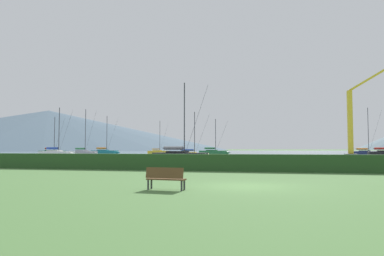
% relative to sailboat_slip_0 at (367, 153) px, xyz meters
% --- Properties ---
extents(ground_plane, '(1000.00, 1000.00, 0.00)m').
position_rel_sailboat_slip_0_xyz_m(ground_plane, '(-22.78, -77.25, -0.65)').
color(ground_plane, '#477038').
extents(harbor_water, '(320.00, 246.00, 0.00)m').
position_rel_sailboat_slip_0_xyz_m(harbor_water, '(-22.78, 59.75, -0.65)').
color(harbor_water, gray).
rests_on(harbor_water, ground_plane).
extents(hedge_line, '(80.00, 1.20, 1.30)m').
position_rel_sailboat_slip_0_xyz_m(hedge_line, '(-22.78, -66.25, -0.00)').
color(hedge_line, '#284C23').
rests_on(hedge_line, ground_plane).
extents(sailboat_slip_0, '(7.64, 2.69, 11.52)m').
position_rel_sailboat_slip_0_xyz_m(sailboat_slip_0, '(0.00, 0.00, 0.00)').
color(sailboat_slip_0, navy).
rests_on(sailboat_slip_0, harbor_water).
extents(sailboat_slip_1, '(8.63, 3.62, 10.74)m').
position_rel_sailboat_slip_0_xyz_m(sailboat_slip_1, '(-33.99, -46.44, 0.06)').
color(sailboat_slip_1, black).
rests_on(sailboat_slip_1, harbor_water).
extents(sailboat_slip_2, '(7.38, 3.39, 9.97)m').
position_rel_sailboat_slip_0_xyz_m(sailboat_slip_2, '(-55.62, 9.32, -0.04)').
color(sailboat_slip_2, gold).
rests_on(sailboat_slip_2, harbor_water).
extents(sailboat_slip_3, '(8.27, 3.60, 9.74)m').
position_rel_sailboat_slip_0_xyz_m(sailboat_slip_3, '(-76.63, -12.59, 0.02)').
color(sailboat_slip_3, '#236B38').
rests_on(sailboat_slip_3, harbor_water).
extents(sailboat_slip_4, '(8.45, 3.47, 9.92)m').
position_rel_sailboat_slip_0_xyz_m(sailboat_slip_4, '(-64.13, -29.72, 0.04)').
color(sailboat_slip_4, white).
rests_on(sailboat_slip_4, harbor_water).
extents(sailboat_slip_5, '(8.00, 3.54, 11.17)m').
position_rel_sailboat_slip_0_xyz_m(sailboat_slip_5, '(-66.43, -15.27, 0.02)').
color(sailboat_slip_5, '#9E9EA3').
rests_on(sailboat_slip_5, harbor_water).
extents(sailboat_slip_6, '(8.33, 2.51, 10.74)m').
position_rel_sailboat_slip_0_xyz_m(sailboat_slip_6, '(-67.52, -1.89, 0.05)').
color(sailboat_slip_6, '#19707A').
rests_on(sailboat_slip_6, harbor_water).
extents(sailboat_slip_10, '(6.80, 2.14, 8.33)m').
position_rel_sailboat_slip_0_xyz_m(sailboat_slip_10, '(-35.99, -30.76, -0.09)').
color(sailboat_slip_10, gold).
rests_on(sailboat_slip_10, harbor_water).
extents(sailboat_slip_11, '(8.50, 3.59, 9.44)m').
position_rel_sailboat_slip_0_xyz_m(sailboat_slip_11, '(-37.19, -0.34, 0.04)').
color(sailboat_slip_11, '#236B38').
rests_on(sailboat_slip_11, harbor_water).
extents(park_bench_near_path, '(1.71, 0.63, 0.95)m').
position_rel_sailboat_slip_0_xyz_m(park_bench_near_path, '(-25.94, -79.51, -0.12)').
color(park_bench_near_path, brown).
rests_on(park_bench_near_path, ground_plane).
extents(dock_crane, '(8.25, 2.00, 16.30)m').
position_rel_sailboat_slip_0_xyz_m(dock_crane, '(-8.24, -26.40, 4.75)').
color(dock_crane, '#333338').
rests_on(dock_crane, ground_plane).
extents(distant_hill_central_peak, '(342.48, 342.48, 37.75)m').
position_rel_sailboat_slip_0_xyz_m(distant_hill_central_peak, '(-232.07, 209.47, 18.22)').
color(distant_hill_central_peak, '#425666').
rests_on(distant_hill_central_peak, ground_plane).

